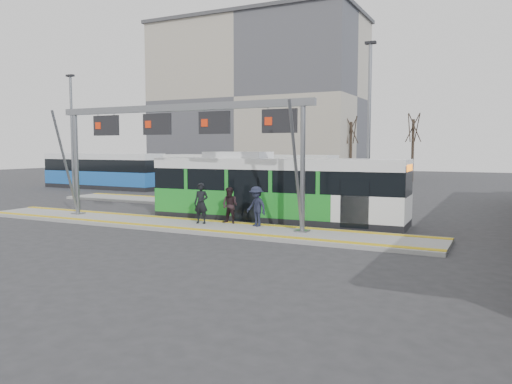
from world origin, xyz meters
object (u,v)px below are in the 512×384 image
passenger_a (201,203)px  passenger_b (230,205)px  passenger_c (256,206)px  hero_bus (276,190)px  gantry (178,128)px

passenger_a → passenger_b: bearing=21.6°
passenger_a → passenger_c: 2.52m
passenger_b → passenger_c: 1.40m
hero_bus → gantry: bearing=-142.2°
passenger_a → passenger_c: size_ratio=1.06×
hero_bus → passenger_b: size_ratio=7.54×
passenger_a → passenger_c: passenger_a is taller
gantry → hero_bus: size_ratio=1.09×
hero_bus → passenger_c: 2.49m
hero_bus → passenger_c: hero_bus is taller
passenger_a → gantry: bearing=176.6°
hero_bus → passenger_c: (0.21, -2.43, -0.50)m
passenger_c → passenger_a: bearing=-149.1°
hero_bus → passenger_c: bearing=-87.4°
hero_bus → passenger_b: (-1.18, -2.23, -0.55)m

